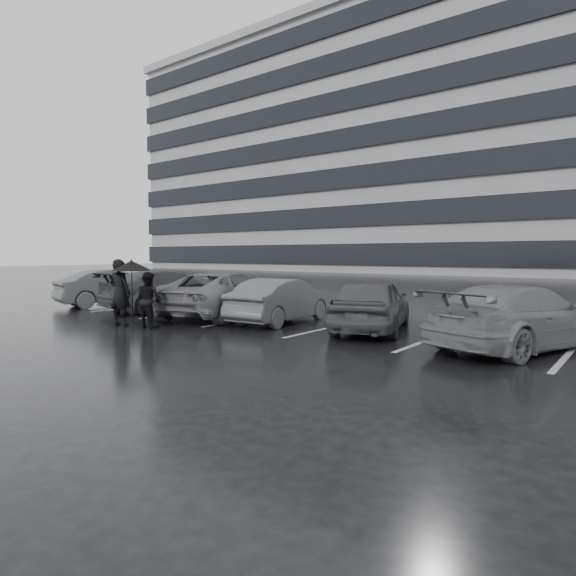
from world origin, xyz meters
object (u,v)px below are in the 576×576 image
(car_west_b, at_px, (223,294))
(car_west_c, at_px, (170,290))
(car_east, at_px, (518,317))
(pedestrian_left, at_px, (120,293))
(pedestrian_right, at_px, (148,300))
(car_west_d, at_px, (115,287))
(car_west_a, at_px, (282,300))
(car_main, at_px, (372,304))

(car_west_b, height_order, car_west_c, car_west_b)
(car_east, xyz_separation_m, pedestrian_left, (-9.45, -3.13, 0.25))
(car_west_c, height_order, pedestrian_right, pedestrian_right)
(car_west_b, xyz_separation_m, pedestrian_right, (0.17, -2.97, 0.04))
(car_west_d, relative_size, pedestrian_left, 2.29)
(car_west_c, bearing_deg, car_west_b, -172.21)
(car_west_a, distance_m, pedestrian_left, 4.52)
(car_west_c, relative_size, car_west_d, 1.15)
(car_west_b, relative_size, car_west_c, 1.05)
(car_west_a, height_order, pedestrian_right, pedestrian_right)
(car_main, bearing_deg, pedestrian_right, 14.37)
(car_west_a, relative_size, pedestrian_left, 2.09)
(car_main, xyz_separation_m, car_west_d, (-10.80, -0.47, 0.00))
(car_west_b, distance_m, car_west_d, 5.63)
(car_west_c, height_order, pedestrian_left, pedestrian_left)
(car_west_c, xyz_separation_m, pedestrian_left, (1.98, -3.29, 0.22))
(car_west_b, distance_m, pedestrian_right, 2.98)
(pedestrian_right, bearing_deg, car_west_a, -131.58)
(car_west_b, relative_size, pedestrian_right, 3.40)
(car_main, relative_size, car_west_a, 1.05)
(car_west_b, bearing_deg, pedestrian_left, 61.80)
(car_east, height_order, pedestrian_left, pedestrian_left)
(car_west_d, bearing_deg, car_west_c, -159.73)
(car_west_a, distance_m, car_west_d, 7.99)
(car_west_c, height_order, car_east, car_west_c)
(car_west_c, distance_m, pedestrian_left, 3.84)
(car_west_c, xyz_separation_m, car_east, (11.43, -0.16, -0.03))
(car_west_c, height_order, car_west_d, car_west_c)
(car_west_a, bearing_deg, car_main, 178.48)
(car_west_c, bearing_deg, pedestrian_left, 129.80)
(car_west_a, bearing_deg, car_east, 174.02)
(car_east, relative_size, pedestrian_left, 2.51)
(car_west_c, distance_m, car_east, 11.43)
(pedestrian_left, xyz_separation_m, pedestrian_right, (0.90, 0.27, -0.17))
(car_west_b, height_order, pedestrian_left, pedestrian_left)
(car_west_a, distance_m, car_west_b, 2.37)
(car_main, distance_m, car_west_b, 5.18)
(car_west_b, bearing_deg, car_main, 166.66)
(car_west_b, height_order, pedestrian_right, pedestrian_right)
(car_west_b, distance_m, car_west_c, 2.71)
(car_west_a, height_order, car_west_b, car_west_b)
(car_east, distance_m, pedestrian_right, 9.02)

